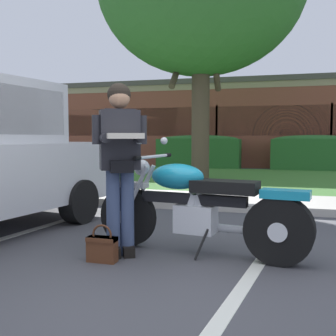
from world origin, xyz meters
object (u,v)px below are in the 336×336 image
object	(u,v)px
handbag	(102,247)
hedge_left	(199,151)
hedge_center_left	(313,152)
brick_building	(231,126)
rider_person	(120,155)
motorcycle	(206,208)

from	to	relation	value
handbag	hedge_left	size ratio (longest dim) A/B	0.12
hedge_center_left	brick_building	xyz separation A→B (m)	(-3.47, 5.04, 1.06)
brick_building	handbag	bearing A→B (deg)	-86.81
rider_person	hedge_center_left	size ratio (longest dim) A/B	0.60
motorcycle	handbag	world-z (taller)	motorcycle
handbag	hedge_center_left	distance (m)	11.63
handbag	hedge_left	xyz separation A→B (m)	(-1.45, 11.33, 0.51)
hedge_center_left	motorcycle	bearing A→B (deg)	-98.68
rider_person	brick_building	distance (m)	16.18
rider_person	handbag	bearing A→B (deg)	-111.31
brick_building	rider_person	bearing A→B (deg)	-86.44
handbag	brick_building	bearing A→B (deg)	93.19
rider_person	brick_building	world-z (taller)	brick_building
handbag	hedge_left	world-z (taller)	hedge_left
rider_person	motorcycle	bearing A→B (deg)	17.29
hedge_left	brick_building	size ratio (longest dim) A/B	0.12
hedge_left	brick_building	bearing A→B (deg)	83.95
motorcycle	hedge_center_left	xyz separation A→B (m)	(1.66, 10.84, 0.17)
rider_person	handbag	world-z (taller)	rider_person
rider_person	hedge_left	xyz separation A→B (m)	(-1.54, 11.09, -0.36)
handbag	hedge_left	distance (m)	11.43
motorcycle	hedge_left	distance (m)	11.09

